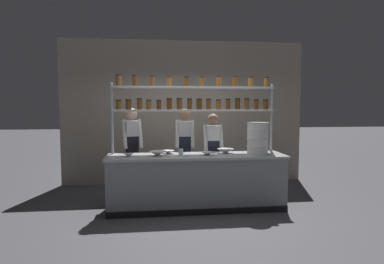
# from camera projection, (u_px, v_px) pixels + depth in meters

# --- Properties ---
(ground_plane) EXTENTS (40.00, 40.00, 0.00)m
(ground_plane) POSITION_uv_depth(u_px,v_px,m) (196.00, 208.00, 5.83)
(ground_plane) COLOR #4C4C51
(back_wall) EXTENTS (5.40, 0.12, 3.18)m
(back_wall) POSITION_uv_depth(u_px,v_px,m) (185.00, 113.00, 7.69)
(back_wall) COLOR #9E9384
(back_wall) RESTS_ON ground_plane
(prep_counter) EXTENTS (3.00, 0.76, 0.92)m
(prep_counter) POSITION_uv_depth(u_px,v_px,m) (196.00, 182.00, 5.79)
(prep_counter) COLOR gray
(prep_counter) RESTS_ON ground_plane
(spice_shelf_unit) EXTENTS (2.88, 0.28, 2.27)m
(spice_shelf_unit) POSITION_uv_depth(u_px,v_px,m) (194.00, 101.00, 6.01)
(spice_shelf_unit) COLOR #B7BABF
(spice_shelf_unit) RESTS_ON ground_plane
(chef_left) EXTENTS (0.41, 0.33, 1.70)m
(chef_left) POSITION_uv_depth(u_px,v_px,m) (132.00, 146.00, 6.43)
(chef_left) COLOR black
(chef_left) RESTS_ON ground_plane
(chef_center) EXTENTS (0.38, 0.30, 1.69)m
(chef_center) POSITION_uv_depth(u_px,v_px,m) (185.00, 146.00, 6.53)
(chef_center) COLOR black
(chef_center) RESTS_ON ground_plane
(chef_right) EXTENTS (0.36, 0.29, 1.60)m
(chef_right) POSITION_uv_depth(u_px,v_px,m) (213.00, 151.00, 6.35)
(chef_right) COLOR black
(chef_right) RESTS_ON ground_plane
(container_stack) EXTENTS (0.37, 0.37, 0.55)m
(container_stack) POSITION_uv_depth(u_px,v_px,m) (258.00, 138.00, 5.78)
(container_stack) COLOR white
(container_stack) RESTS_ON prep_counter
(prep_bowl_near_left) EXTENTS (0.17, 0.17, 0.05)m
(prep_bowl_near_left) POSITION_uv_depth(u_px,v_px,m) (128.00, 155.00, 5.58)
(prep_bowl_near_left) COLOR silver
(prep_bowl_near_left) RESTS_ON prep_counter
(prep_bowl_center_front) EXTENTS (0.22, 0.22, 0.06)m
(prep_bowl_center_front) POSITION_uv_depth(u_px,v_px,m) (168.00, 152.00, 5.89)
(prep_bowl_center_front) COLOR white
(prep_bowl_center_front) RESTS_ON prep_counter
(prep_bowl_center_back) EXTENTS (0.29, 0.29, 0.08)m
(prep_bowl_center_back) POSITION_uv_depth(u_px,v_px,m) (226.00, 151.00, 5.94)
(prep_bowl_center_back) COLOR white
(prep_bowl_center_back) RESTS_ON prep_counter
(prep_bowl_near_right) EXTENTS (0.28, 0.28, 0.08)m
(prep_bowl_near_right) POSITION_uv_depth(u_px,v_px,m) (157.00, 154.00, 5.65)
(prep_bowl_near_right) COLOR silver
(prep_bowl_near_right) RESTS_ON prep_counter
(prep_bowl_far_left) EXTENTS (0.21, 0.21, 0.06)m
(prep_bowl_far_left) POSITION_uv_depth(u_px,v_px,m) (207.00, 154.00, 5.71)
(prep_bowl_far_left) COLOR silver
(prep_bowl_far_left) RESTS_ON prep_counter
(serving_cup_front) EXTENTS (0.08, 0.08, 0.11)m
(serving_cup_front) POSITION_uv_depth(u_px,v_px,m) (181.00, 152.00, 5.72)
(serving_cup_front) COLOR silver
(serving_cup_front) RESTS_ON prep_counter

